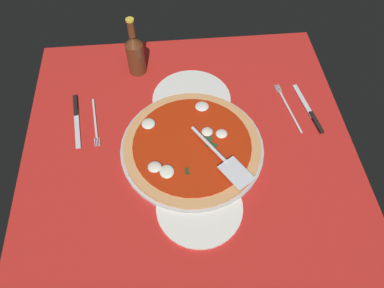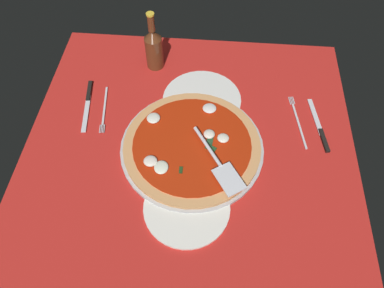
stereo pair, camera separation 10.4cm
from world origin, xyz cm
name	(u,v)px [view 1 (the left image)]	position (x,y,z in cm)	size (l,w,h in cm)	color
ground_plane	(189,150)	(0.00, 0.00, -0.40)	(95.97, 95.97, 0.80)	red
checker_pattern	(189,149)	(0.00, 0.00, 0.05)	(95.97, 95.97, 0.10)	silver
pizza_pan	(192,147)	(0.14, -0.80, 0.77)	(41.30, 41.30, 1.33)	#B5B5B8
dinner_plate_left	(199,207)	(-18.71, -1.03, 0.60)	(22.67, 22.67, 1.00)	white
dinner_plate_right	(192,99)	(18.84, -2.36, 0.60)	(24.93, 24.93, 1.00)	silver
pizza	(192,144)	(0.22, -0.67, 2.13)	(39.48, 39.48, 2.68)	tan
pizza_server	(222,158)	(-6.73, -8.49, 4.43)	(21.45, 15.49, 1.00)	silver
place_setting_near	(299,111)	(11.03, -35.51, 0.46)	(20.71, 15.52, 1.40)	white
place_setting_far	(85,120)	(13.47, 30.84, 0.46)	(20.70, 14.57, 1.40)	white
beer_bottle	(135,53)	(33.36, 14.58, 8.09)	(5.78, 5.78, 20.99)	#5A2E18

